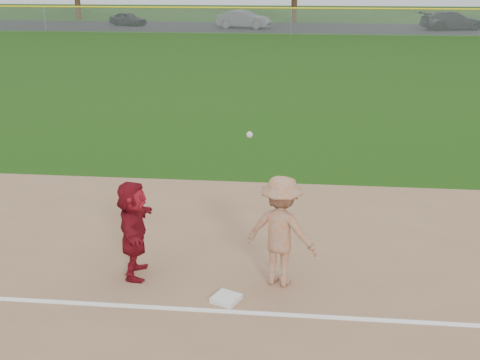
# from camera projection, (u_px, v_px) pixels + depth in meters

# --- Properties ---
(ground) EXTENTS (160.00, 160.00, 0.00)m
(ground) POSITION_uv_depth(u_px,v_px,m) (230.00, 286.00, 9.72)
(ground) COLOR #1A410C
(ground) RESTS_ON ground
(foul_line) EXTENTS (60.00, 0.10, 0.01)m
(foul_line) POSITION_uv_depth(u_px,v_px,m) (224.00, 311.00, 8.96)
(foul_line) COLOR white
(foul_line) RESTS_ON infield_dirt
(parking_asphalt) EXTENTS (120.00, 10.00, 0.01)m
(parking_asphalt) POSITION_uv_depth(u_px,v_px,m) (292.00, 27.00, 52.88)
(parking_asphalt) COLOR black
(parking_asphalt) RESTS_ON ground
(first_base) EXTENTS (0.50, 0.50, 0.08)m
(first_base) POSITION_uv_depth(u_px,v_px,m) (226.00, 299.00, 9.23)
(first_base) COLOR silver
(first_base) RESTS_ON infield_dirt
(base_runner) EXTENTS (0.71, 1.59, 1.66)m
(base_runner) POSITION_uv_depth(u_px,v_px,m) (134.00, 229.00, 9.77)
(base_runner) COLOR maroon
(base_runner) RESTS_ON infield_dirt
(car_left) EXTENTS (3.78, 2.62, 1.19)m
(car_left) POSITION_uv_depth(u_px,v_px,m) (128.00, 19.00, 54.41)
(car_left) COLOR black
(car_left) RESTS_ON parking_asphalt
(car_mid) EXTENTS (4.80, 2.36, 1.51)m
(car_mid) POSITION_uv_depth(u_px,v_px,m) (244.00, 19.00, 51.87)
(car_mid) COLOR #585A60
(car_mid) RESTS_ON parking_asphalt
(car_right) EXTENTS (5.59, 3.30, 1.52)m
(car_right) POSITION_uv_depth(u_px,v_px,m) (452.00, 21.00, 50.52)
(car_right) COLOR black
(car_right) RESTS_ON parking_asphalt
(first_base_play) EXTENTS (1.33, 1.01, 2.58)m
(first_base_play) POSITION_uv_depth(u_px,v_px,m) (281.00, 231.00, 9.50)
(first_base_play) COLOR gray
(first_base_play) RESTS_ON infield_dirt
(outfield_fence) EXTENTS (110.00, 0.12, 110.00)m
(outfield_fence) POSITION_uv_depth(u_px,v_px,m) (291.00, 9.00, 46.60)
(outfield_fence) COLOR #999EA0
(outfield_fence) RESTS_ON ground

